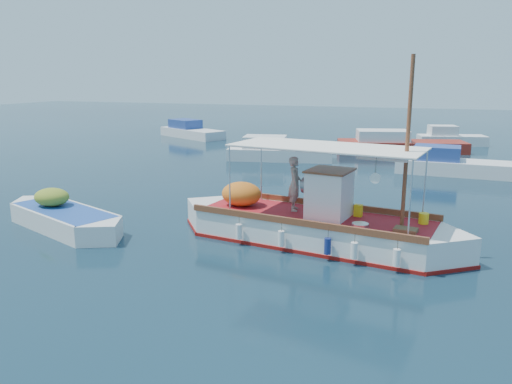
% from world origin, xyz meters
% --- Properties ---
extents(ground, '(160.00, 160.00, 0.00)m').
position_xyz_m(ground, '(0.00, 0.00, 0.00)').
color(ground, black).
rests_on(ground, ground).
extents(fishing_caique, '(10.30, 3.91, 6.35)m').
position_xyz_m(fishing_caique, '(0.71, 0.66, 0.56)').
color(fishing_caique, white).
rests_on(fishing_caique, ground).
extents(dinghy, '(6.16, 3.43, 1.61)m').
position_xyz_m(dinghy, '(-8.35, -0.94, 0.34)').
color(dinghy, white).
rests_on(dinghy, ground).
extents(bg_boat_nw, '(7.32, 3.73, 1.80)m').
position_xyz_m(bg_boat_nw, '(-5.65, 16.76, 0.49)').
color(bg_boat_nw, silver).
rests_on(bg_boat_nw, ground).
extents(bg_boat_n, '(9.76, 5.09, 1.80)m').
position_xyz_m(bg_boat_n, '(1.68, 23.54, 0.49)').
color(bg_boat_n, maroon).
rests_on(bg_boat_n, ground).
extents(bg_boat_ne, '(6.39, 2.43, 1.80)m').
position_xyz_m(bg_boat_ne, '(5.29, 15.32, 0.49)').
color(bg_boat_ne, silver).
rests_on(bg_boat_ne, ground).
extents(bg_boat_far_w, '(7.49, 5.43, 1.80)m').
position_xyz_m(bg_boat_far_w, '(-17.16, 26.36, 0.49)').
color(bg_boat_far_w, silver).
rests_on(bg_boat_far_w, ground).
extents(bg_boat_far_n, '(5.64, 3.28, 1.80)m').
position_xyz_m(bg_boat_far_n, '(5.46, 28.82, 0.49)').
color(bg_boat_far_n, silver).
rests_on(bg_boat_far_n, ground).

